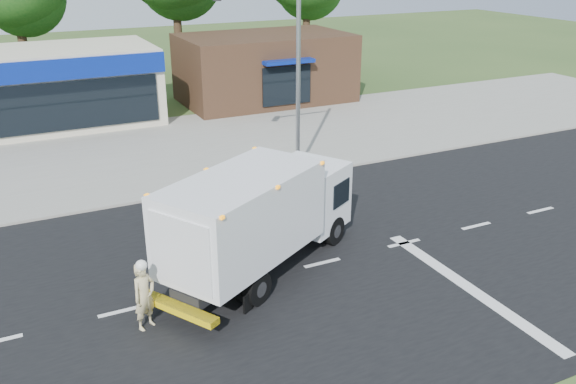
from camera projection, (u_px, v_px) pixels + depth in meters
name	position (u px, v px, depth m)	size (l,w,h in m)	color
ground	(322.00, 263.00, 18.36)	(120.00, 120.00, 0.00)	#385123
road_asphalt	(322.00, 263.00, 18.36)	(60.00, 14.00, 0.02)	black
sidewalk	(226.00, 176.00, 25.17)	(60.00, 2.40, 0.12)	gray
parking_apron	(185.00, 140.00, 30.03)	(60.00, 9.00, 0.02)	gray
lane_markings	(385.00, 273.00, 17.77)	(55.20, 7.00, 0.01)	silver
ems_box_truck	(259.00, 213.00, 17.25)	(7.37, 5.61, 3.21)	black
emergency_worker	(144.00, 295.00, 14.95)	(0.77, 0.69, 1.89)	tan
brown_storefront	(265.00, 68.00, 37.11)	(10.00, 6.70, 4.00)	#382316
traffic_signal_pole	(284.00, 55.00, 23.81)	(3.51, 0.25, 8.00)	gray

